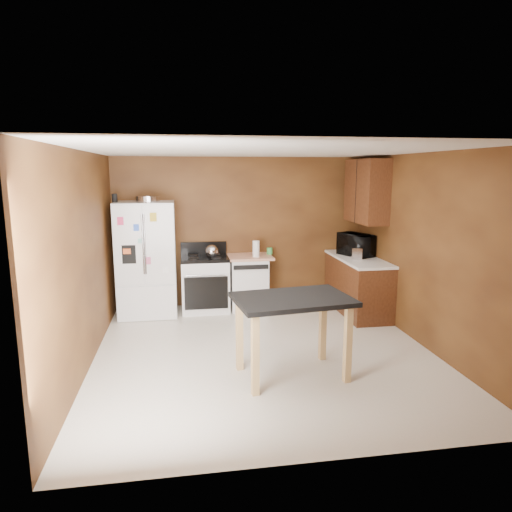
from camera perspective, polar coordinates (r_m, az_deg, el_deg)
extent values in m
plane|color=beige|center=(5.92, 1.04, -11.95)|extent=(4.50, 4.50, 0.00)
plane|color=white|center=(5.47, 1.13, 13.03)|extent=(4.50, 4.50, 0.00)
plane|color=brown|center=(7.76, -1.90, 3.04)|extent=(4.20, 0.00, 4.20)
plane|color=brown|center=(3.43, 7.86, -6.75)|extent=(4.20, 0.00, 4.20)
plane|color=brown|center=(5.58, -20.64, -0.59)|extent=(0.00, 4.50, 4.50)
plane|color=brown|center=(6.28, 20.30, 0.60)|extent=(0.00, 4.50, 4.50)
cylinder|color=silver|center=(7.24, -13.38, 6.97)|extent=(0.37, 0.37, 0.09)
cylinder|color=black|center=(7.27, -17.26, 6.94)|extent=(0.09, 0.09, 0.13)
sphere|color=silver|center=(7.31, -5.56, 0.59)|extent=(0.21, 0.21, 0.21)
cylinder|color=white|center=(7.41, 0.00, 0.90)|extent=(0.12, 0.12, 0.26)
cylinder|color=green|center=(7.67, 1.71, 0.64)|extent=(0.12, 0.12, 0.11)
cube|color=silver|center=(7.37, 12.46, 0.37)|extent=(0.22, 0.29, 0.18)
imported|color=black|center=(7.64, 12.38, 1.27)|extent=(0.60, 0.70, 0.33)
cube|color=white|center=(7.40, -13.49, -0.36)|extent=(0.90, 0.75, 1.80)
cube|color=white|center=(6.99, -15.65, 1.25)|extent=(0.43, 0.02, 1.20)
cube|color=white|center=(6.96, -11.96, 1.36)|extent=(0.43, 0.02, 1.20)
cube|color=white|center=(7.17, -13.49, -5.81)|extent=(0.88, 0.02, 0.54)
cube|color=black|center=(7.01, -15.60, 0.19)|extent=(0.20, 0.01, 0.28)
cylinder|color=silver|center=(6.95, -13.96, 1.43)|extent=(0.02, 0.02, 0.90)
cylinder|color=silver|center=(6.94, -13.71, 1.44)|extent=(0.02, 0.02, 0.90)
cube|color=#EE386D|center=(6.93, -16.60, 4.21)|extent=(0.09, 0.00, 0.12)
cube|color=#3969F5|center=(6.92, -14.75, 3.46)|extent=(0.08, 0.00, 0.10)
cube|color=gold|center=(6.88, -12.73, 4.77)|extent=(0.10, 0.00, 0.13)
cube|color=orange|center=(6.99, -15.84, 0.56)|extent=(0.11, 0.00, 0.08)
cube|color=#CD5B83|center=(6.98, -13.33, -0.57)|extent=(0.08, 0.00, 0.11)
cube|color=white|center=(7.00, -11.24, -1.72)|extent=(0.09, 0.00, 0.10)
cube|color=#8BD1C6|center=(6.94, -14.26, 1.83)|extent=(0.07, 0.00, 0.07)
cube|color=white|center=(7.54, -6.38, -3.63)|extent=(0.76, 0.65, 0.85)
cube|color=black|center=(7.44, -6.45, -0.27)|extent=(0.76, 0.65, 0.05)
cube|color=black|center=(7.70, -6.58, 1.04)|extent=(0.76, 0.06, 0.20)
cube|color=black|center=(7.22, -6.23, -4.63)|extent=(0.68, 0.02, 0.52)
cylinder|color=silver|center=(7.14, -6.28, -2.40)|extent=(0.62, 0.02, 0.02)
cylinder|color=black|center=(7.59, -7.87, 0.14)|extent=(0.17, 0.17, 0.02)
cylinder|color=black|center=(7.60, -5.16, 0.22)|extent=(0.17, 0.17, 0.02)
cylinder|color=black|center=(7.27, -7.81, -0.31)|extent=(0.17, 0.17, 0.02)
cylinder|color=black|center=(7.29, -4.98, -0.23)|extent=(0.17, 0.17, 0.02)
cube|color=white|center=(7.63, -0.97, -3.39)|extent=(0.60, 0.60, 0.85)
cube|color=black|center=(7.25, -0.63, -1.41)|extent=(0.56, 0.02, 0.07)
cube|color=tan|center=(7.53, -0.98, -0.11)|extent=(0.78, 0.62, 0.04)
cube|color=#5C3019|center=(7.60, 12.56, -3.67)|extent=(0.60, 1.55, 0.86)
cube|color=white|center=(7.50, 12.70, -0.34)|extent=(0.63, 1.58, 0.04)
cube|color=#5C3019|center=(7.52, 13.64, 7.87)|extent=(0.35, 1.05, 1.00)
cube|color=black|center=(7.45, 12.37, 7.90)|extent=(0.01, 0.01, 1.00)
cube|color=black|center=(5.02, 4.59, -5.42)|extent=(1.34, 0.98, 0.05)
cube|color=tan|center=(5.29, -2.08, -9.53)|extent=(0.08, 0.08, 0.89)
cube|color=tan|center=(5.62, 8.35, -8.40)|extent=(0.08, 0.08, 0.89)
cube|color=tan|center=(4.72, -0.10, -12.10)|extent=(0.08, 0.08, 0.89)
cube|color=tan|center=(5.09, 11.41, -10.58)|extent=(0.08, 0.08, 0.89)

